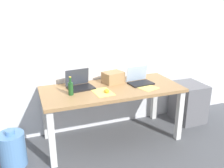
{
  "coord_description": "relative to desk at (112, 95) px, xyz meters",
  "views": [
    {
      "loc": [
        -1.01,
        -2.69,
        1.76
      ],
      "look_at": [
        0.0,
        0.0,
        0.77
      ],
      "focal_mm": 38.94,
      "sensor_mm": 36.0,
      "label": 1
    }
  ],
  "objects": [
    {
      "name": "ground_plane",
      "position": [
        0.0,
        0.0,
        -0.63
      ],
      "size": [
        8.0,
        8.0,
        0.0
      ],
      "primitive_type": "plane",
      "color": "#515459"
    },
    {
      "name": "back_wall",
      "position": [
        0.0,
        0.44,
        0.67
      ],
      "size": [
        5.2,
        0.08,
        2.6
      ],
      "primitive_type": "cube",
      "color": "white",
      "rests_on": "ground"
    },
    {
      "name": "desk",
      "position": [
        0.0,
        0.0,
        0.0
      ],
      "size": [
        1.75,
        0.76,
        0.72
      ],
      "color": "#A37A4C",
      "rests_on": "ground"
    },
    {
      "name": "laptop_left",
      "position": [
        -0.38,
        0.15,
        0.14
      ],
      "size": [
        0.34,
        0.29,
        0.22
      ],
      "color": "black",
      "rests_on": "desk"
    },
    {
      "name": "laptop_right",
      "position": [
        0.4,
        0.04,
        0.14
      ],
      "size": [
        0.33,
        0.26,
        0.22
      ],
      "color": "black",
      "rests_on": "desk"
    },
    {
      "name": "beer_bottle",
      "position": [
        -0.53,
        -0.06,
        0.18
      ],
      "size": [
        0.06,
        0.06,
        0.22
      ],
      "color": "#1E5123",
      "rests_on": "desk"
    },
    {
      "name": "computer_mouse",
      "position": [
        -0.12,
        -0.13,
        0.11
      ],
      "size": [
        0.08,
        0.11,
        0.03
      ],
      "primitive_type": "ellipsoid",
      "rotation": [
        0.0,
        0.0,
        -0.27
      ],
      "color": "gold",
      "rests_on": "desk"
    },
    {
      "name": "cardboard_box",
      "position": [
        0.09,
        0.19,
        0.17
      ],
      "size": [
        0.3,
        0.25,
        0.15
      ],
      "primitive_type": "cube",
      "rotation": [
        0.0,
        0.0,
        0.25
      ],
      "color": "tan",
      "rests_on": "desk"
    },
    {
      "name": "paper_yellow_folder",
      "position": [
        -0.16,
        -0.11,
        0.09
      ],
      "size": [
        0.23,
        0.31,
        0.0
      ],
      "primitive_type": "cube",
      "rotation": [
        0.0,
        0.0,
        0.06
      ],
      "color": "#F4E06B",
      "rests_on": "desk"
    },
    {
      "name": "paper_sheet_front_right",
      "position": [
        0.41,
        -0.12,
        0.09
      ],
      "size": [
        0.29,
        0.35,
        0.0
      ],
      "primitive_type": "cube",
      "rotation": [
        0.0,
        0.0,
        0.33
      ],
      "color": "#F4E06B",
      "rests_on": "desk"
    },
    {
      "name": "water_cooler_jug",
      "position": [
        -1.23,
        -0.14,
        -0.43
      ],
      "size": [
        0.29,
        0.29,
        0.44
      ],
      "color": "#598CC6",
      "rests_on": "ground"
    },
    {
      "name": "filing_cabinet",
      "position": [
        1.28,
        0.1,
        -0.34
      ],
      "size": [
        0.4,
        0.48,
        0.58
      ],
      "primitive_type": "cube",
      "color": "slate",
      "rests_on": "ground"
    }
  ]
}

